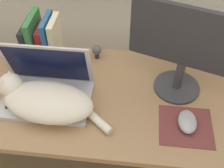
# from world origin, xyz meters

# --- Properties ---
(desk) EXTENTS (1.36, 0.59, 0.74)m
(desk) POSITION_xyz_m (0.00, 0.30, 0.65)
(desk) COLOR #93704C
(desk) RESTS_ON ground_plane
(laptop) EXTENTS (0.36, 0.23, 0.24)m
(laptop) POSITION_xyz_m (-0.07, 0.26, 0.78)
(laptop) COLOR #B7B7BC
(laptop) RESTS_ON desk
(cat) EXTENTS (0.47, 0.23, 0.14)m
(cat) POSITION_xyz_m (-0.06, 0.19, 0.79)
(cat) COLOR beige
(cat) RESTS_ON desk
(external_monitor) EXTENTS (0.43, 0.19, 0.39)m
(external_monitor) POSITION_xyz_m (0.46, 0.37, 0.95)
(external_monitor) COLOR #333338
(external_monitor) RESTS_ON desk
(mousepad) EXTENTS (0.20, 0.19, 0.00)m
(mousepad) POSITION_xyz_m (0.48, 0.17, 0.74)
(mousepad) COLOR brown
(mousepad) RESTS_ON desk
(computer_mouse) EXTENTS (0.07, 0.11, 0.04)m
(computer_mouse) POSITION_xyz_m (0.49, 0.18, 0.76)
(computer_mouse) COLOR #99999E
(computer_mouse) RESTS_ON mousepad
(book_row) EXTENTS (0.15, 0.16, 0.23)m
(book_row) POSITION_xyz_m (-0.15, 0.49, 0.84)
(book_row) COLOR #232328
(book_row) RESTS_ON desk
(webcam) EXTENTS (0.05, 0.05, 0.07)m
(webcam) POSITION_xyz_m (0.09, 0.53, 0.78)
(webcam) COLOR #232328
(webcam) RESTS_ON desk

